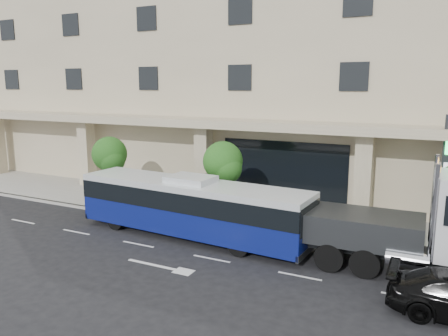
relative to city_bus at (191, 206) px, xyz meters
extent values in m
plane|color=black|center=(2.27, -0.60, -1.59)|extent=(120.00, 120.00, 0.00)
cube|color=gray|center=(2.27, 4.40, -1.52)|extent=(120.00, 6.00, 0.15)
cube|color=gray|center=(2.27, 1.40, -1.52)|extent=(120.00, 0.30, 0.15)
cube|color=tan|center=(2.27, 14.90, 8.41)|extent=(60.00, 15.00, 20.00)
cube|color=tan|center=(2.27, 6.20, 3.61)|extent=(60.00, 2.80, 0.50)
cube|color=black|center=(2.27, 7.37, 0.56)|extent=(8.00, 0.12, 4.00)
cube|color=tan|center=(-12.73, 6.20, 1.01)|extent=(0.90, 0.90, 4.90)
cube|color=tan|center=(-2.73, 6.20, 1.01)|extent=(0.90, 0.90, 4.90)
cube|color=tan|center=(7.27, 6.20, 1.01)|extent=(0.90, 0.90, 4.90)
cylinder|color=#422B19|center=(-7.73, 3.00, -0.04)|extent=(0.14, 0.14, 2.80)
sphere|color=#1D4C15|center=(-7.73, 3.00, 1.68)|extent=(2.20, 2.20, 2.20)
sphere|color=#1D4C15|center=(-7.38, 2.80, 1.36)|extent=(1.65, 1.65, 1.65)
sphere|color=#1D4C15|center=(-8.03, 3.20, 1.28)|extent=(1.54, 1.54, 1.54)
cylinder|color=#422B19|center=(0.27, 3.00, 0.03)|extent=(0.14, 0.14, 2.94)
sphere|color=#1D4C15|center=(0.27, 3.00, 1.84)|extent=(2.20, 2.20, 2.20)
sphere|color=#1D4C15|center=(0.62, 2.80, 1.50)|extent=(1.65, 1.65, 1.65)
sphere|color=#1D4C15|center=(-0.03, 3.20, 1.42)|extent=(1.54, 1.54, 1.54)
cylinder|color=black|center=(-4.15, -0.82, -1.08)|extent=(1.04, 0.37, 1.02)
cylinder|color=black|center=(-4.02, 1.33, -1.08)|extent=(1.04, 0.37, 1.02)
cylinder|color=black|center=(3.21, -1.28, -1.08)|extent=(1.04, 0.37, 1.02)
cylinder|color=black|center=(3.35, 0.87, -1.08)|extent=(1.04, 0.37, 1.02)
cube|color=navy|center=(0.01, 0.00, -0.62)|extent=(12.43, 3.33, 1.23)
cube|color=black|center=(0.01, 0.00, 0.46)|extent=(12.43, 3.37, 0.92)
cube|color=silver|center=(0.01, 0.00, 1.07)|extent=(12.43, 3.33, 0.31)
cube|color=silver|center=(0.01, 0.00, 1.38)|extent=(2.35, 1.78, 0.31)
cube|color=#2D3033|center=(-6.08, 0.38, -1.13)|extent=(0.30, 2.57, 0.31)
cube|color=#2D3033|center=(6.09, -0.38, -1.13)|extent=(0.30, 2.57, 0.31)
cube|color=#2D3033|center=(10.69, 0.11, -0.72)|extent=(9.25, 1.27, 0.43)
cylinder|color=silver|center=(10.88, -1.08, 1.34)|extent=(0.20, 0.20, 3.69)
cylinder|color=silver|center=(10.83, 1.31, 1.34)|extent=(0.20, 0.20, 3.69)
cube|color=#2D3033|center=(8.36, 0.06, 0.09)|extent=(4.61, 2.70, 1.19)
cube|color=#2D3033|center=(5.75, 0.01, -0.56)|extent=(1.74, 0.34, 0.24)
cube|color=#2D3033|center=(5.10, 0.00, -0.99)|extent=(0.31, 1.96, 0.20)
cylinder|color=black|center=(8.60, -1.07, -0.99)|extent=(1.20, 0.37, 1.19)
cylinder|color=black|center=(8.55, 1.21, -0.99)|extent=(1.20, 0.37, 1.19)
cylinder|color=black|center=(7.19, -1.10, -0.99)|extent=(1.20, 0.37, 1.19)
cylinder|color=black|center=(7.14, 1.18, -0.99)|extent=(1.20, 0.37, 1.19)
camera|label=1|loc=(10.85, -18.09, 5.92)|focal=35.00mm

